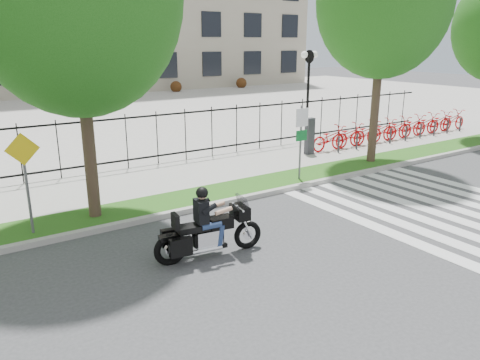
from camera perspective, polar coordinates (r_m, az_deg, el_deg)
ground at (r=10.98m, az=10.36°, el=-8.78°), size 120.00×120.00×0.00m
curb at (r=13.94m, az=-1.31°, el=-2.61°), size 60.00×0.20×0.15m
grass_verge at (r=14.63m, az=-3.09°, el=-1.70°), size 60.00×1.50×0.15m
sidewalk at (r=16.74m, az=-7.46°, el=0.54°), size 60.00×3.50×0.15m
plaza at (r=33.13m, az=-21.22°, el=7.42°), size 80.00×34.00×0.10m
crosswalk_stripes at (r=14.55m, az=24.28°, el=-3.60°), size 5.70×8.00×0.01m
iron_fence at (r=18.04m, az=-10.07°, el=5.09°), size 30.00×0.06×2.00m
lamp_post_right at (r=25.59m, az=8.39°, el=13.11°), size 1.06×0.70×4.25m
street_tree_2 at (r=18.60m, az=17.12°, el=20.17°), size 4.82×4.82×8.68m
bike_share_station at (r=23.66m, az=18.57°, el=6.00°), size 11.18×0.89×1.50m
sign_pole_regulatory at (r=15.72m, az=7.47°, el=5.73°), size 0.50×0.09×2.50m
sign_pole_warning at (r=12.10m, az=-24.73°, el=1.10°), size 0.78×0.09×2.49m
motorcycle_rider at (r=10.43m, az=-3.81°, el=-5.95°), size 2.57×0.90×1.99m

